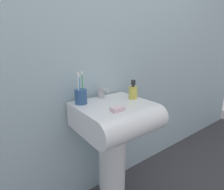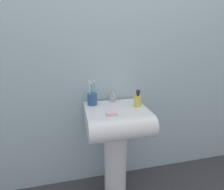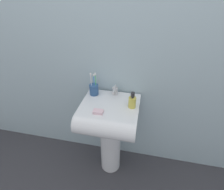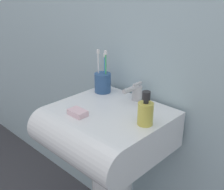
% 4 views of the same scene
% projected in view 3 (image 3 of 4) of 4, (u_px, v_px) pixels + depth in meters
% --- Properties ---
extents(ground_plane, '(6.00, 6.00, 0.00)m').
position_uv_depth(ground_plane, '(111.00, 165.00, 1.95)').
color(ground_plane, '#38383D').
rests_on(ground_plane, ground).
extents(wall_back, '(5.00, 0.05, 2.40)m').
position_uv_depth(wall_back, '(116.00, 54.00, 1.49)').
color(wall_back, '#9EB7C1').
rests_on(wall_back, ground).
extents(sink_pedestal, '(0.20, 0.20, 0.68)m').
position_uv_depth(sink_pedestal, '(110.00, 144.00, 1.77)').
color(sink_pedestal, white).
rests_on(sink_pedestal, ground).
extents(sink_basin, '(0.49, 0.49, 0.17)m').
position_uv_depth(sink_basin, '(109.00, 116.00, 1.49)').
color(sink_basin, white).
rests_on(sink_basin, sink_pedestal).
extents(faucet, '(0.05, 0.12, 0.08)m').
position_uv_depth(faucet, '(115.00, 91.00, 1.58)').
color(faucet, '#B7B7BC').
rests_on(faucet, sink_basin).
extents(toothbrush_cup, '(0.08, 0.08, 0.22)m').
position_uv_depth(toothbrush_cup, '(94.00, 89.00, 1.58)').
color(toothbrush_cup, '#2D5184').
rests_on(toothbrush_cup, sink_basin).
extents(soap_bottle, '(0.06, 0.06, 0.14)m').
position_uv_depth(soap_bottle, '(132.00, 102.00, 1.42)').
color(soap_bottle, gold).
rests_on(soap_bottle, sink_basin).
extents(bar_soap, '(0.08, 0.05, 0.02)m').
position_uv_depth(bar_soap, '(98.00, 112.00, 1.38)').
color(bar_soap, silver).
rests_on(bar_soap, sink_basin).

